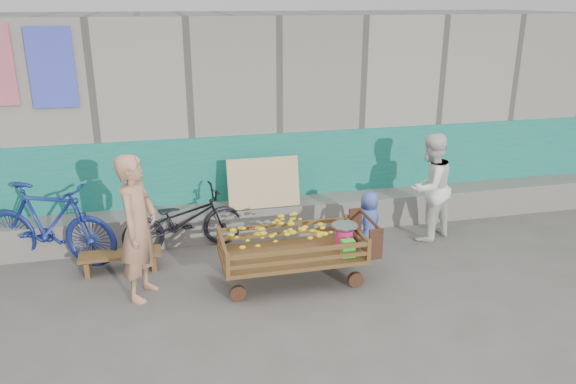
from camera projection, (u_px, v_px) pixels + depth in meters
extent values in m
plane|color=#52504B|center=(278.00, 320.00, 5.92)|extent=(80.00, 80.00, 0.00)
cube|color=gray|center=(223.00, 109.00, 9.20)|extent=(12.00, 3.00, 3.00)
cube|color=#117775|center=(238.00, 183.00, 8.07)|extent=(12.00, 0.03, 1.40)
cube|color=slate|center=(242.00, 220.00, 8.01)|extent=(12.00, 0.50, 0.45)
cube|color=tan|center=(264.00, 183.00, 7.77)|extent=(1.00, 0.19, 0.68)
cube|color=#4150D4|center=(52.00, 68.00, 6.98)|extent=(0.55, 0.03, 1.00)
cube|color=brown|center=(292.00, 255.00, 6.63)|extent=(1.67, 0.84, 0.05)
cylinder|color=#351A10|center=(238.00, 293.00, 6.28)|extent=(0.19, 0.06, 0.19)
cube|color=brown|center=(228.00, 265.00, 6.04)|extent=(0.05, 0.05, 0.26)
cylinder|color=#351A10|center=(230.00, 269.00, 6.84)|extent=(0.19, 0.06, 0.19)
cube|color=brown|center=(219.00, 236.00, 6.76)|extent=(0.05, 0.05, 0.26)
cylinder|color=#351A10|center=(355.00, 279.00, 6.59)|extent=(0.19, 0.06, 0.19)
cube|color=brown|center=(369.00, 250.00, 6.40)|extent=(0.05, 0.05, 0.26)
cylinder|color=#351A10|center=(339.00, 257.00, 7.15)|extent=(0.19, 0.06, 0.19)
cube|color=brown|center=(346.00, 224.00, 7.12)|extent=(0.05, 0.05, 0.26)
cube|color=brown|center=(300.00, 260.00, 6.24)|extent=(1.62, 0.04, 0.05)
cube|color=brown|center=(300.00, 251.00, 6.20)|extent=(1.62, 0.04, 0.05)
cube|color=brown|center=(284.00, 233.00, 6.95)|extent=(1.62, 0.04, 0.05)
cube|color=brown|center=(284.00, 225.00, 6.92)|extent=(1.62, 0.04, 0.05)
cube|color=brown|center=(223.00, 253.00, 6.41)|extent=(0.04, 0.78, 0.05)
cube|color=brown|center=(223.00, 244.00, 6.38)|extent=(0.04, 0.78, 0.05)
cube|color=brown|center=(357.00, 239.00, 6.77)|extent=(0.04, 0.78, 0.05)
cube|color=brown|center=(357.00, 231.00, 6.74)|extent=(0.04, 0.78, 0.05)
cylinder|color=#351A10|center=(371.00, 220.00, 6.73)|extent=(0.04, 0.74, 0.04)
cube|color=#351A10|center=(355.00, 222.00, 7.09)|extent=(0.17, 0.04, 0.37)
cube|color=#351A10|center=(376.00, 244.00, 6.46)|extent=(0.17, 0.04, 0.37)
ellipsoid|color=yellow|center=(284.00, 238.00, 6.54)|extent=(1.21, 0.65, 0.41)
cylinder|color=#FF2F83|center=(344.00, 238.00, 6.73)|extent=(0.22, 0.22, 0.24)
cylinder|color=silver|center=(345.00, 228.00, 6.69)|extent=(0.03, 0.03, 0.06)
cylinder|color=silver|center=(345.00, 226.00, 6.67)|extent=(0.32, 0.32, 0.02)
cube|color=#39DB31|center=(348.00, 248.00, 6.48)|extent=(0.15, 0.11, 0.20)
cube|color=brown|center=(120.00, 254.00, 6.93)|extent=(0.99, 0.30, 0.04)
cube|color=brown|center=(88.00, 267.00, 6.88)|extent=(0.06, 0.28, 0.20)
cube|color=brown|center=(154.00, 260.00, 7.06)|extent=(0.06, 0.28, 0.20)
imported|color=tan|center=(138.00, 228.00, 6.16)|extent=(0.61, 0.72, 1.67)
imported|color=white|center=(430.00, 187.00, 7.72)|extent=(0.91, 0.84, 1.51)
imported|color=#445EAF|center=(369.00, 222.00, 7.39)|extent=(0.49, 0.41, 0.85)
imported|color=black|center=(183.00, 220.00, 7.46)|extent=(1.69, 0.81, 0.85)
imported|color=navy|center=(49.00, 224.00, 7.03)|extent=(1.84, 1.17, 1.08)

